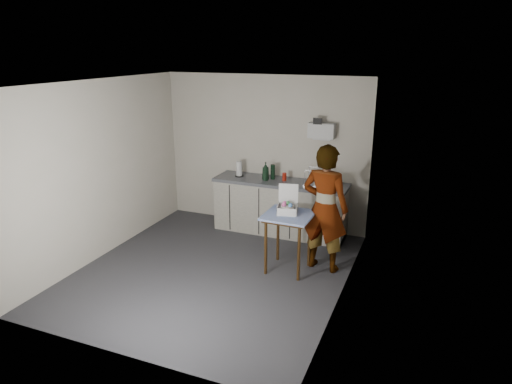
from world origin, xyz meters
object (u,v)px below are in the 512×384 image
at_px(side_table, 288,222).
at_px(standing_man, 325,208).
at_px(soap_bottle, 266,171).
at_px(soda_can, 284,177).
at_px(paper_towel, 239,169).
at_px(bakery_box, 287,207).
at_px(dish_rack, 317,181).
at_px(kitchen_counter, 280,208).
at_px(dark_bottle, 273,172).

relative_size(side_table, standing_man, 0.46).
xyz_separation_m(standing_man, soap_bottle, (-1.24, 0.97, 0.16)).
xyz_separation_m(soap_bottle, soda_can, (0.30, 0.10, -0.09)).
height_order(soap_bottle, paper_towel, soap_bottle).
relative_size(side_table, soda_can, 6.47).
xyz_separation_m(side_table, soda_can, (-0.50, 1.31, 0.24)).
height_order(paper_towel, bakery_box, bakery_box).
xyz_separation_m(standing_man, paper_towel, (-1.75, 1.03, 0.13)).
bearing_deg(side_table, bakery_box, 126.46).
distance_m(soda_can, bakery_box, 1.34).
xyz_separation_m(side_table, paper_towel, (-1.30, 1.27, 0.30)).
bearing_deg(bakery_box, dish_rack, 72.12).
distance_m(kitchen_counter, dark_bottle, 0.63).
distance_m(standing_man, dark_bottle, 1.59).
height_order(side_table, soda_can, soda_can).
bearing_deg(standing_man, paper_towel, -22.03).
bearing_deg(side_table, kitchen_counter, 115.02).
bearing_deg(paper_towel, soap_bottle, -6.75).
xyz_separation_m(kitchen_counter, bakery_box, (0.52, -1.21, 0.50)).
relative_size(kitchen_counter, standing_man, 1.24).
xyz_separation_m(side_table, soap_bottle, (-0.80, 1.21, 0.33)).
relative_size(standing_man, dish_rack, 4.71).
bearing_deg(soap_bottle, bakery_box, -56.65).
bearing_deg(side_table, standing_man, 29.86).
bearing_deg(soda_can, bakery_box, -69.65).
bearing_deg(dish_rack, paper_towel, 179.56).
distance_m(kitchen_counter, dish_rack, 0.82).
distance_m(side_table, standing_man, 0.54).
distance_m(soda_can, paper_towel, 0.80).
height_order(standing_man, dish_rack, standing_man).
bearing_deg(standing_man, soda_can, -39.95).
xyz_separation_m(standing_man, dark_bottle, (-1.16, 1.08, 0.13)).
bearing_deg(kitchen_counter, bakery_box, -66.90).
relative_size(soda_can, paper_towel, 0.50).
xyz_separation_m(kitchen_counter, dish_rack, (0.61, -0.01, 0.54)).
bearing_deg(standing_man, dark_bottle, -34.58).
bearing_deg(soda_can, dish_rack, -5.01).
relative_size(soap_bottle, soda_can, 2.37).
xyz_separation_m(dark_bottle, paper_towel, (-0.59, -0.05, -0.00)).
relative_size(soap_bottle, dark_bottle, 1.23).
bearing_deg(bakery_box, kitchen_counter, 99.71).
bearing_deg(paper_towel, soda_can, 2.76).
bearing_deg(dish_rack, soda_can, 174.99).
height_order(soda_can, bakery_box, bakery_box).
distance_m(soap_bottle, paper_towel, 0.51).
height_order(standing_man, soda_can, standing_man).
height_order(kitchen_counter, dish_rack, dish_rack).
xyz_separation_m(kitchen_counter, paper_towel, (-0.75, 0.01, 0.61)).
bearing_deg(paper_towel, dish_rack, -0.44).
bearing_deg(soda_can, side_table, -68.96).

